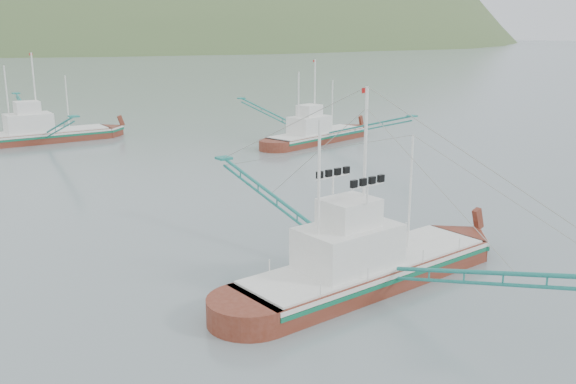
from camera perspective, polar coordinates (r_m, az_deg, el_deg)
ground at (r=35.93m, az=5.76°, el=-6.87°), size 1200.00×1200.00×0.00m
main_boat at (r=33.49m, az=6.90°, el=-5.62°), size 15.20×27.33×11.05m
bg_boat_right at (r=74.91m, az=2.52°, el=5.77°), size 14.43×25.06×10.25m
bg_boat_far at (r=80.36m, az=-21.11°, el=5.24°), size 15.31×27.37×11.08m
headland_right at (r=525.22m, az=-6.77°, el=12.90°), size 684.00×432.00×306.00m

